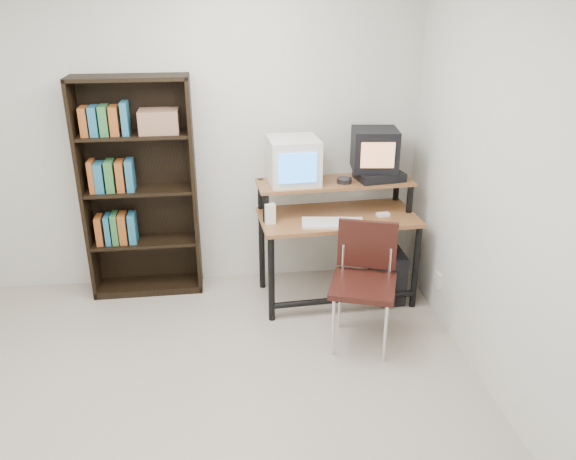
{
  "coord_description": "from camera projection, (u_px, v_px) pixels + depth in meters",
  "views": [
    {
      "loc": [
        0.39,
        -2.57,
        2.36
      ],
      "look_at": [
        0.8,
        1.1,
        0.8
      ],
      "focal_mm": 35.0,
      "sensor_mm": 36.0,
      "label": 1
    }
  ],
  "objects": [
    {
      "name": "floor",
      "position": [
        171.0,
        439.0,
        3.23
      ],
      "size": [
        4.0,
        4.0,
        0.01
      ],
      "primitive_type": "cube",
      "color": "#AA9D8C",
      "rests_on": "ground"
    },
    {
      "name": "back_wall",
      "position": [
        178.0,
        135.0,
        4.56
      ],
      "size": [
        4.0,
        0.01,
        2.6
      ],
      "primitive_type": "cube",
      "color": "beige",
      "rests_on": "floor"
    },
    {
      "name": "right_wall",
      "position": [
        539.0,
        214.0,
        2.93
      ],
      "size": [
        0.01,
        4.0,
        2.6
      ],
      "primitive_type": "cube",
      "color": "beige",
      "rests_on": "floor"
    },
    {
      "name": "computer_desk",
      "position": [
        337.0,
        219.0,
        4.5
      ],
      "size": [
        1.28,
        0.7,
        0.98
      ],
      "rotation": [
        0.0,
        0.0,
        0.07
      ],
      "color": "brown",
      "rests_on": "floor"
    },
    {
      "name": "crt_monitor",
      "position": [
        293.0,
        161.0,
        4.39
      ],
      "size": [
        0.41,
        0.42,
        0.37
      ],
      "rotation": [
        0.0,
        0.0,
        0.07
      ],
      "color": "silver",
      "rests_on": "computer_desk"
    },
    {
      "name": "vcr",
      "position": [
        379.0,
        176.0,
        4.5
      ],
      "size": [
        0.4,
        0.32,
        0.08
      ],
      "primitive_type": "cube",
      "rotation": [
        0.0,
        0.0,
        0.17
      ],
      "color": "black",
      "rests_on": "computer_desk"
    },
    {
      "name": "crt_tv",
      "position": [
        375.0,
        150.0,
        4.48
      ],
      "size": [
        0.38,
        0.38,
        0.33
      ],
      "rotation": [
        0.0,
        0.0,
        -0.11
      ],
      "color": "black",
      "rests_on": "vcr"
    },
    {
      "name": "cd_spindle",
      "position": [
        344.0,
        181.0,
        4.43
      ],
      "size": [
        0.15,
        0.15,
        0.05
      ],
      "primitive_type": "cylinder",
      "rotation": [
        0.0,
        0.0,
        0.24
      ],
      "color": "#26262B",
      "rests_on": "computer_desk"
    },
    {
      "name": "keyboard",
      "position": [
        333.0,
        224.0,
        4.29
      ],
      "size": [
        0.49,
        0.27,
        0.03
      ],
      "primitive_type": "cube",
      "rotation": [
        0.0,
        0.0,
        -0.13
      ],
      "color": "silver",
      "rests_on": "computer_desk"
    },
    {
      "name": "mousepad",
      "position": [
        383.0,
        217.0,
        4.45
      ],
      "size": [
        0.24,
        0.21,
        0.01
      ],
      "primitive_type": "cube",
      "rotation": [
        0.0,
        0.0,
        -0.15
      ],
      "color": "black",
      "rests_on": "computer_desk"
    },
    {
      "name": "mouse",
      "position": [
        383.0,
        215.0,
        4.45
      ],
      "size": [
        0.11,
        0.07,
        0.03
      ],
      "primitive_type": "cube",
      "rotation": [
        0.0,
        0.0,
        0.13
      ],
      "color": "white",
      "rests_on": "mousepad"
    },
    {
      "name": "desk_speaker",
      "position": [
        270.0,
        214.0,
        4.29
      ],
      "size": [
        0.08,
        0.08,
        0.17
      ],
      "primitive_type": "cube",
      "rotation": [
        0.0,
        0.0,
        0.05
      ],
      "color": "silver",
      "rests_on": "computer_desk"
    },
    {
      "name": "pc_tower",
      "position": [
        387.0,
        272.0,
        4.71
      ],
      "size": [
        0.21,
        0.45,
        0.42
      ],
      "primitive_type": "cube",
      "rotation": [
        0.0,
        0.0,
        0.01
      ],
      "color": "black",
      "rests_on": "floor"
    },
    {
      "name": "school_chair",
      "position": [
        365.0,
        272.0,
        3.96
      ],
      "size": [
        0.56,
        0.56,
        0.89
      ],
      "rotation": [
        0.0,
        0.0,
        -0.33
      ],
      "color": "black",
      "rests_on": "floor"
    },
    {
      "name": "bookshelf",
      "position": [
        140.0,
        186.0,
        4.54
      ],
      "size": [
        0.91,
        0.32,
        1.8
      ],
      "rotation": [
        0.0,
        0.0,
        0.02
      ],
      "color": "black",
      "rests_on": "floor"
    },
    {
      "name": "wall_outlet",
      "position": [
        438.0,
        280.0,
        4.37
      ],
      "size": [
        0.02,
        0.08,
        0.12
      ],
      "primitive_type": "cube",
      "color": "beige",
      "rests_on": "right_wall"
    }
  ]
}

